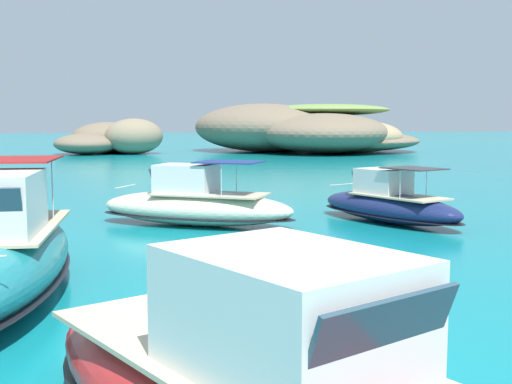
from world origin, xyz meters
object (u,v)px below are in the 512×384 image
object	(u,v)px
islet_small	(111,140)
motorboat_navy	(389,204)
motorboat_cream	(195,205)
islet_large	(303,132)

from	to	relation	value
islet_small	motorboat_navy	distance (m)	55.70
islet_small	motorboat_cream	bearing A→B (deg)	-85.45
islet_small	motorboat_cream	distance (m)	54.01
islet_large	islet_small	size ratio (longest dim) A/B	2.51
islet_large	islet_small	bearing A→B (deg)	-179.87
islet_large	islet_small	world-z (taller)	islet_large
islet_small	motorboat_cream	size ratio (longest dim) A/B	1.76
motorboat_navy	islet_large	bearing A→B (deg)	78.14
islet_small	motorboat_navy	size ratio (longest dim) A/B	1.94
islet_large	motorboat_cream	distance (m)	57.02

